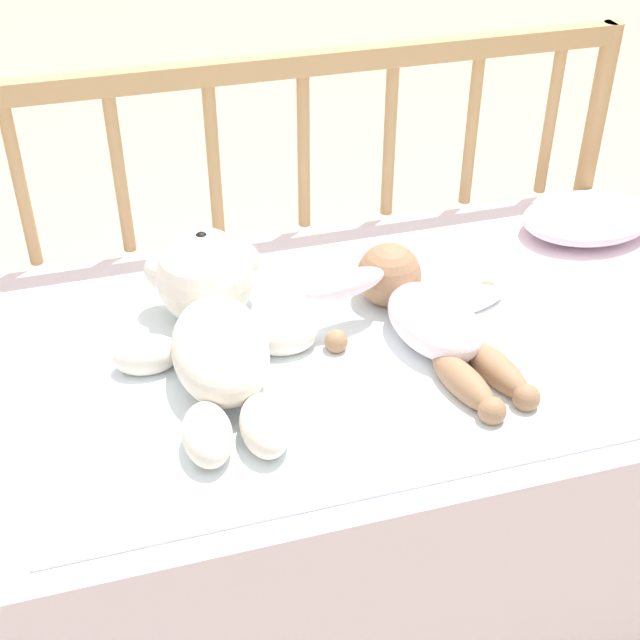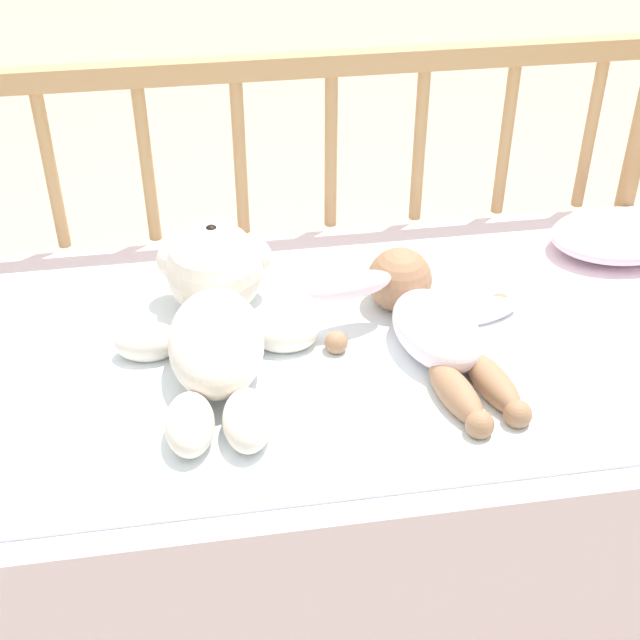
# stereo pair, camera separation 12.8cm
# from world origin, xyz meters

# --- Properties ---
(ground_plane) EXTENTS (12.00, 12.00, 0.00)m
(ground_plane) POSITION_xyz_m (0.00, 0.00, 0.00)
(ground_plane) COLOR tan
(crib_mattress) EXTENTS (1.34, 0.68, 0.55)m
(crib_mattress) POSITION_xyz_m (0.00, 0.00, 0.27)
(crib_mattress) COLOR silver
(crib_mattress) RESTS_ON ground_plane
(crib_rail) EXTENTS (1.34, 0.04, 0.87)m
(crib_rail) POSITION_xyz_m (-0.00, 0.37, 0.62)
(crib_rail) COLOR tan
(crib_rail) RESTS_ON ground_plane
(blanket) EXTENTS (0.84, 0.54, 0.01)m
(blanket) POSITION_xyz_m (0.00, -0.04, 0.55)
(blanket) COLOR white
(blanket) RESTS_ON crib_mattress
(teddy_bear) EXTENTS (0.30, 0.43, 0.15)m
(teddy_bear) POSITION_xyz_m (-0.15, 0.03, 0.61)
(teddy_bear) COLOR silver
(teddy_bear) RESTS_ON crib_mattress
(baby) EXTENTS (0.34, 0.38, 0.10)m
(baby) POSITION_xyz_m (0.16, -0.02, 0.59)
(baby) COLOR white
(baby) RESTS_ON crib_mattress
(small_pillow) EXTENTS (0.24, 0.17, 0.06)m
(small_pillow) POSITION_xyz_m (0.56, 0.20, 0.58)
(small_pillow) COLOR silver
(small_pillow) RESTS_ON crib_mattress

